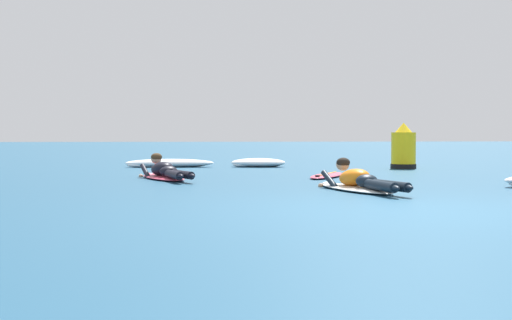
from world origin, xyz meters
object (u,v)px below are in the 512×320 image
Objects in this scene: surfer_near at (359,182)px; channel_marker_buoy at (403,150)px; drifting_surfboard at (327,175)px; surfer_far at (165,172)px.

channel_marker_buoy is at bearing 66.46° from surfer_near.
surfer_near is 1.26× the size of drifting_surfboard.
surfer_far is 2.17× the size of channel_marker_buoy.
drifting_surfboard is (0.26, 3.44, -0.10)m from surfer_near.
channel_marker_buoy is (2.88, 6.61, 0.33)m from surfer_near.
drifting_surfboard is 1.77× the size of channel_marker_buoy.
surfer_far reaches higher than drifting_surfboard.
drifting_surfboard is (3.23, 0.40, -0.11)m from surfer_far.
surfer_near is 4.25m from surfer_far.
surfer_near is 3.45m from drifting_surfboard.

